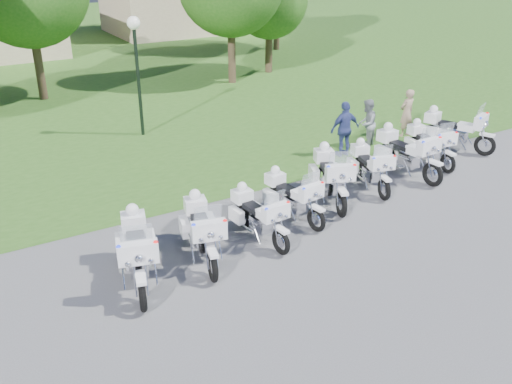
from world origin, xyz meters
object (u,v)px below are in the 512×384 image
motorcycle_2 (258,215)px  bystander_c (345,129)px  motorcycle_1 (202,230)px  bystander_b (367,124)px  motorcycle_5 (370,166)px  motorcycle_7 (429,143)px  motorcycle_6 (406,152)px  bystander_a (407,113)px  motorcycle_8 (455,129)px  motorcycle_3 (292,196)px  motorcycle_4 (331,175)px  lamp_post (136,47)px  motorcycle_0 (137,250)px

motorcycle_2 → bystander_c: (5.17, 3.28, 0.28)m
motorcycle_1 → bystander_b: 8.63m
motorcycle_5 → motorcycle_7: size_ratio=0.97×
motorcycle_6 → motorcycle_7: 1.35m
motorcycle_6 → bystander_a: motorcycle_6 is taller
bystander_a → motorcycle_1: bearing=18.0°
motorcycle_6 → motorcycle_8: bearing=-167.8°
motorcycle_2 → motorcycle_3: same height
motorcycle_1 → motorcycle_8: size_ratio=1.01×
motorcycle_4 → motorcycle_5: size_ratio=1.09×
motorcycle_6 → bystander_a: size_ratio=1.52×
lamp_post → motorcycle_4: bearing=-72.2°
motorcycle_7 → lamp_post: 10.11m
lamp_post → motorcycle_5: bearing=-62.5°
motorcycle_8 → bystander_a: size_ratio=1.40×
motorcycle_0 → motorcycle_2: size_ratio=1.14×
motorcycle_5 → bystander_a: 4.86m
bystander_b → bystander_a: bearing=151.1°
motorcycle_4 → motorcycle_0: bearing=32.8°
motorcycle_2 → motorcycle_7: 7.21m
motorcycle_8 → bystander_c: 3.78m
motorcycle_4 → bystander_c: 3.43m
motorcycle_5 → motorcycle_8: 4.55m
motorcycle_1 → lamp_post: size_ratio=0.58×
motorcycle_3 → lamp_post: size_ratio=0.53×
motorcycle_5 → bystander_b: 3.31m
motorcycle_8 → motorcycle_0: bearing=-11.9°
motorcycle_5 → motorcycle_7: motorcycle_7 is taller
motorcycle_2 → motorcycle_8: bearing=-171.4°
motorcycle_1 → bystander_a: bystander_a is taller
motorcycle_2 → bystander_b: 7.25m
motorcycle_0 → motorcycle_5: (7.30, 1.26, -0.09)m
motorcycle_7 → motorcycle_4: bearing=16.3°
motorcycle_1 → bystander_a: size_ratio=1.41×
motorcycle_8 → motorcycle_5: bearing=-10.6°
motorcycle_1 → motorcycle_3: size_ratio=1.09×
bystander_c → motorcycle_1: bearing=30.6°
motorcycle_6 → bystander_b: motorcycle_6 is taller
motorcycle_7 → bystander_c: (-1.89, 1.82, 0.26)m
motorcycle_5 → bystander_b: bearing=-113.8°
bystander_a → motorcycle_3: bearing=21.4°
motorcycle_1 → motorcycle_8: 10.39m
motorcycle_6 → motorcycle_2: bearing=8.4°
motorcycle_7 → motorcycle_1: bearing=18.6°
motorcycle_7 → lamp_post: bearing=-38.2°
bystander_a → bystander_c: size_ratio=0.94×
bystander_b → motorcycle_3: bearing=-2.0°
motorcycle_7 → bystander_c: size_ratio=1.25×
motorcycle_4 → motorcycle_8: (5.92, 1.07, -0.00)m
motorcycle_6 → motorcycle_7: size_ratio=1.14×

